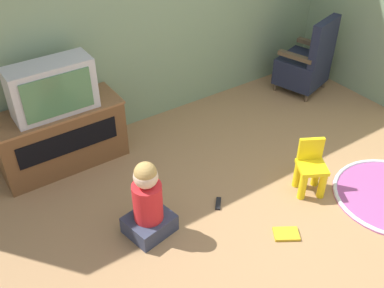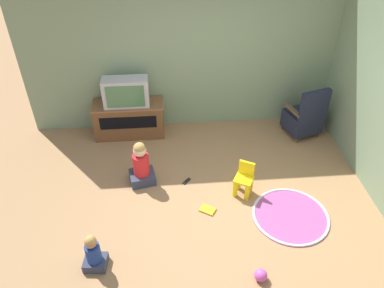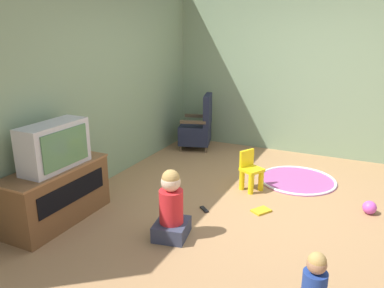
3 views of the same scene
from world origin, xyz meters
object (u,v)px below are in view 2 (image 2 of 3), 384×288
Objects in this scene: black_armchair at (305,117)px; child_watching_center at (94,254)px; book at (208,210)px; tv_cabinet at (129,118)px; remote_control at (187,181)px; television at (126,92)px; child_watching_left at (141,166)px; toy_ball at (261,275)px; yellow_kid_chair at (244,181)px.

child_watching_center is (-3.33, -2.45, -0.14)m from black_armchair.
child_watching_center reaches higher than book.
remote_control is (0.90, -1.35, -0.31)m from tv_cabinet.
book is at bearing 24.91° from black_armchair.
child_watching_center is 3.73× the size of remote_control.
book is at bearing -58.96° from television.
tv_cabinet is 2.75m from child_watching_center.
child_watching_left is at bearing 2.85° from black_armchair.
child_watching_left is at bearing -79.51° from tv_cabinet.
television reaches higher than child_watching_center.
child_watching_left is 2.30m from toy_ball.
television is 2.39m from book.
yellow_kid_chair is 0.67m from book.
remote_control is at bearing -55.32° from television.
book reaches higher than remote_control.
black_armchair is 1.84× the size of yellow_kid_chair.
child_watching_left is 1.18m from book.
television reaches higher than tv_cabinet.
tv_cabinet is 1.68× the size of child_watching_left.
yellow_kid_chair is 2.27m from child_watching_center.
tv_cabinet is 3.05m from black_armchair.
book is at bearing -47.41° from child_watching_left.
book is (1.15, -1.96, -0.31)m from tv_cabinet.
television is 1.80m from remote_control.
child_watching_center is at bearing -179.74° from remote_control.
tv_cabinet is 1.26× the size of black_armchair.
television is at bearing -21.23° from black_armchair.
book is (1.44, 0.78, -0.22)m from child_watching_center.
remote_control is (1.19, 1.39, -0.22)m from child_watching_center.
yellow_kid_chair is 0.89m from remote_control.
yellow_kid_chair is at bearing -118.69° from book.
television is at bearing 89.99° from child_watching_center.
child_watching_center is at bearing -96.21° from television.
book is 0.66m from remote_control.
tv_cabinet is at bearing 90.09° from child_watching_center.
toy_ball is at bearing -62.96° from child_watching_left.
black_armchair reaches higher than tv_cabinet.
television is at bearing 90.04° from child_watching_left.
child_watching_left is at bearing 127.85° from toy_ball.
yellow_kid_chair reaches higher than book.
tv_cabinet is 4.76× the size of book.
television reaches higher than book.
television reaches higher than black_armchair.
toy_ball reaches higher than book.
book is (-1.88, -1.67, -0.35)m from black_armchair.
black_armchair is at bearing 42.58° from child_watching_center.
black_armchair is at bearing 63.48° from toy_ball.
child_watching_left is at bearing 76.21° from child_watching_center.
toy_ball is 1.08× the size of remote_control.
tv_cabinet is 1.65m from remote_control.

